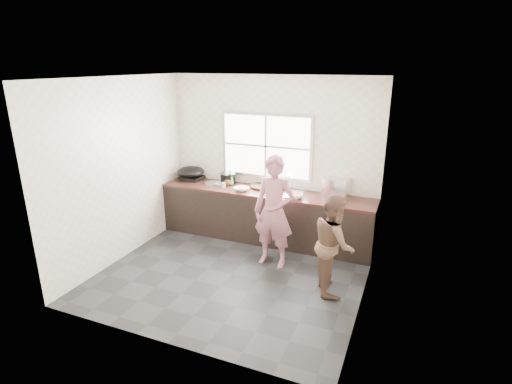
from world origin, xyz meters
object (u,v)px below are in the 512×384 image
at_px(glass_jar, 224,185).
at_px(bottle_brown_short, 227,181).
at_px(woman, 274,215).
at_px(burner, 193,177).
at_px(bottle_brown_tall, 226,179).
at_px(wok, 191,172).
at_px(bottle_green, 230,177).
at_px(bowl_mince, 242,189).
at_px(black_pot, 228,179).
at_px(person_side, 334,244).
at_px(bowl_crabs, 296,196).
at_px(pot_lid_left, 213,183).
at_px(dish_rack, 337,187).
at_px(cutting_board, 262,186).
at_px(bowl_held, 279,192).
at_px(pot_lid_right, 218,183).
at_px(plate_food, 222,184).

bearing_deg(glass_jar, bottle_brown_short, 90.00).
distance_m(woman, burner, 2.13).
bearing_deg(bottle_brown_tall, wok, 179.76).
height_order(bottle_green, bottle_brown_tall, bottle_green).
relative_size(bowl_mince, bottle_brown_short, 1.50).
bearing_deg(black_pot, person_side, -30.91).
xyz_separation_m(bowl_crabs, pot_lid_left, (-1.58, 0.21, -0.02)).
height_order(bowl_crabs, bottle_brown_short, bottle_brown_short).
bearing_deg(bowl_crabs, dish_rack, 29.91).
relative_size(woman, black_pot, 5.88).
bearing_deg(bottle_brown_tall, bowl_mince, -30.53).
bearing_deg(dish_rack, bowl_mince, -158.22).
relative_size(cutting_board, pot_lid_left, 1.43).
relative_size(bottle_brown_short, glass_jar, 1.77).
distance_m(bottle_brown_short, burner, 0.77).
distance_m(bottle_green, dish_rack, 1.82).
height_order(cutting_board, bottle_green, bottle_green).
bearing_deg(bottle_green, cutting_board, 7.49).
xyz_separation_m(woman, dish_rack, (0.71, 0.94, 0.23)).
relative_size(cutting_board, burner, 1.07).
xyz_separation_m(bowl_crabs, bowl_held, (-0.31, 0.10, 0.00)).
xyz_separation_m(bottle_brown_tall, bottle_brown_short, (0.04, -0.06, -0.02)).
bearing_deg(pot_lid_left, cutting_board, 6.85).
xyz_separation_m(woman, black_pot, (-1.18, 0.90, 0.18)).
bearing_deg(bowl_mince, bowl_held, 6.99).
bearing_deg(bowl_held, burner, 172.69).
height_order(wok, pot_lid_right, wok).
bearing_deg(plate_food, bottle_green, 3.78).
height_order(bowl_mince, pot_lid_left, bowl_mince).
distance_m(bottle_brown_tall, pot_lid_left, 0.27).
relative_size(bowl_crabs, pot_lid_left, 0.67).
bearing_deg(plate_food, burner, 172.09).
relative_size(bowl_crabs, bottle_brown_short, 1.19).
xyz_separation_m(glass_jar, dish_rack, (1.85, 0.28, 0.10)).
xyz_separation_m(bowl_held, bottle_brown_tall, (-1.01, 0.15, 0.06)).
xyz_separation_m(cutting_board, bowl_mince, (-0.25, -0.30, 0.01)).
height_order(cutting_board, pot_lid_left, cutting_board).
distance_m(bottle_brown_tall, dish_rack, 1.90).
height_order(person_side, bottle_brown_short, person_side).
bearing_deg(burner, glass_jar, -19.35).
bearing_deg(wok, bowl_crabs, -7.03).
bearing_deg(pot_lid_left, bowl_mince, -16.32).
bearing_deg(burner, woman, -25.97).
bearing_deg(person_side, glass_jar, 41.85).
distance_m(bowl_mince, bottle_brown_tall, 0.46).
relative_size(person_side, bowl_crabs, 7.19).
distance_m(bottle_brown_short, pot_lid_left, 0.30).
distance_m(plate_food, pot_lid_left, 0.17).
height_order(cutting_board, bowl_crabs, bowl_crabs).
bearing_deg(bottle_green, glass_jar, -101.64).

